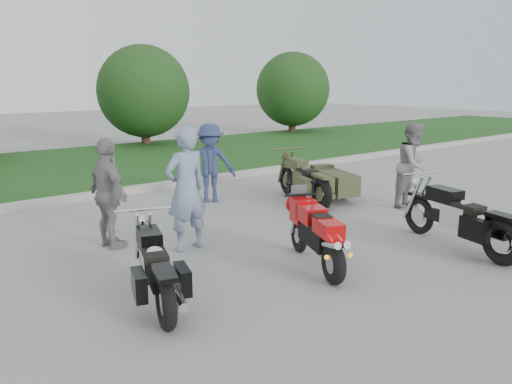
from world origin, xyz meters
TOP-DOWN VIEW (x-y plane):
  - ground at (0.00, 0.00)m, footprint 80.00×80.00m
  - curb at (0.00, 6.00)m, footprint 60.00×0.30m
  - grass_strip at (0.00, 10.15)m, footprint 60.00×8.00m
  - tree_mid_right at (4.00, 13.50)m, footprint 3.60×3.60m
  - tree_far_right at (12.00, 13.50)m, footprint 3.60×3.60m
  - sportbike_red at (-0.25, -0.14)m, footprint 0.89×1.75m
  - cruiser_left at (-2.56, 0.22)m, footprint 0.79×2.04m
  - cruiser_right at (2.09, -1.02)m, footprint 0.74×2.33m
  - cruiser_sidecar at (2.78, 2.64)m, footprint 1.55×2.28m
  - person_stripe at (-1.24, 1.69)m, footprint 0.73×0.50m
  - person_grey at (3.87, 1.10)m, footprint 0.97×0.81m
  - person_denim at (0.82, 4.12)m, footprint 1.27×1.10m
  - person_back at (-2.13, 2.53)m, footprint 0.51×1.06m

SIDE VIEW (x-z plane):
  - ground at x=0.00m, z-range 0.00..0.00m
  - grass_strip at x=0.00m, z-range 0.00..0.14m
  - curb at x=0.00m, z-range 0.00..0.15m
  - cruiser_left at x=-2.56m, z-range 0.01..0.82m
  - cruiser_sidecar at x=2.78m, z-range -0.03..0.87m
  - cruiser_right at x=2.09m, z-range 0.01..0.92m
  - sportbike_red at x=-0.25m, z-range 0.08..0.96m
  - person_denim at x=0.82m, z-range 0.00..1.71m
  - person_back at x=-2.13m, z-range 0.00..1.74m
  - person_grey at x=3.87m, z-range 0.00..1.79m
  - person_stripe at x=-1.24m, z-range 0.00..1.94m
  - tree_mid_right at x=4.00m, z-range 0.19..4.19m
  - tree_far_right at x=12.00m, z-range 0.19..4.19m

